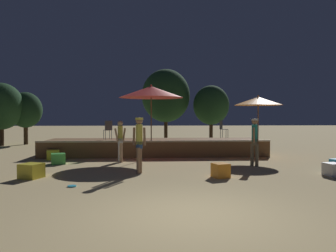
# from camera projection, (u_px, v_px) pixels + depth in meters

# --- Properties ---
(ground_plane) EXTENTS (120.00, 120.00, 0.00)m
(ground_plane) POSITION_uv_depth(u_px,v_px,m) (191.00, 214.00, 6.43)
(ground_plane) COLOR tan
(wooden_deck) EXTENTS (10.82, 3.09, 0.81)m
(wooden_deck) POSITION_uv_depth(u_px,v_px,m) (155.00, 147.00, 16.58)
(wooden_deck) COLOR brown
(wooden_deck) RESTS_ON ground
(patio_umbrella_0) EXTENTS (2.94, 2.94, 3.39)m
(patio_umbrella_0) POSITION_uv_depth(u_px,v_px,m) (151.00, 92.00, 15.00)
(patio_umbrella_0) COLOR brown
(patio_umbrella_0) RESTS_ON ground
(patio_umbrella_1) EXTENTS (2.22, 2.22, 2.91)m
(patio_umbrella_1) POSITION_uv_depth(u_px,v_px,m) (258.00, 101.00, 15.21)
(patio_umbrella_1) COLOR brown
(patio_umbrella_1) RESTS_ON ground
(cube_seat_0) EXTENTS (0.58, 0.58, 0.41)m
(cube_seat_0) POSITION_uv_depth(u_px,v_px,m) (333.00, 169.00, 10.60)
(cube_seat_0) COLOR white
(cube_seat_0) RESTS_ON ground
(cube_seat_1) EXTENTS (0.67, 0.67, 0.44)m
(cube_seat_1) POSITION_uv_depth(u_px,v_px,m) (53.00, 155.00, 14.52)
(cube_seat_1) COLOR yellow
(cube_seat_1) RESTS_ON ground
(cube_seat_2) EXTENTS (0.59, 0.59, 0.45)m
(cube_seat_2) POSITION_uv_depth(u_px,v_px,m) (221.00, 170.00, 10.28)
(cube_seat_2) COLOR orange
(cube_seat_2) RESTS_ON ground
(cube_seat_3) EXTENTS (0.67, 0.67, 0.42)m
(cube_seat_3) POSITION_uv_depth(u_px,v_px,m) (58.00, 159.00, 13.21)
(cube_seat_3) COLOR #4CC651
(cube_seat_3) RESTS_ON ground
(cube_seat_5) EXTENTS (0.76, 0.76, 0.46)m
(cube_seat_5) POSITION_uv_depth(u_px,v_px,m) (31.00, 171.00, 10.18)
(cube_seat_5) COLOR yellow
(cube_seat_5) RESTS_ON ground
(person_0) EXTENTS (0.50, 0.31, 1.75)m
(person_0) POSITION_uv_depth(u_px,v_px,m) (120.00, 139.00, 13.70)
(person_0) COLOR white
(person_0) RESTS_ON ground
(person_1) EXTENTS (0.30, 0.49, 1.84)m
(person_1) POSITION_uv_depth(u_px,v_px,m) (255.00, 139.00, 12.59)
(person_1) COLOR #72664C
(person_1) RESTS_ON ground
(person_2) EXTENTS (0.47, 0.31, 1.90)m
(person_2) POSITION_uv_depth(u_px,v_px,m) (139.00, 141.00, 11.01)
(person_2) COLOR #997051
(person_2) RESTS_ON ground
(bistro_chair_0) EXTENTS (0.45, 0.45, 0.90)m
(bistro_chair_0) POSITION_uv_depth(u_px,v_px,m) (108.00, 128.00, 15.70)
(bistro_chair_0) COLOR #47474C
(bistro_chair_0) RESTS_ON wooden_deck
(bistro_chair_1) EXTENTS (0.47, 0.47, 0.90)m
(bistro_chair_1) POSITION_uv_depth(u_px,v_px,m) (223.00, 127.00, 16.87)
(bistro_chair_1) COLOR #2D3338
(bistro_chair_1) RESTS_ON wooden_deck
(frisbee_disc) EXTENTS (0.24, 0.24, 0.03)m
(frisbee_disc) POSITION_uv_depth(u_px,v_px,m) (72.00, 186.00, 8.95)
(frisbee_disc) COLOR #33B2D8
(frisbee_disc) RESTS_ON ground
(background_tree_0) EXTENTS (2.78, 2.78, 4.32)m
(background_tree_0) POSITION_uv_depth(u_px,v_px,m) (211.00, 105.00, 25.48)
(background_tree_0) COLOR #3D2B1C
(background_tree_0) RESTS_ON ground
(background_tree_1) EXTENTS (2.21, 2.21, 3.57)m
(background_tree_1) POSITION_uv_depth(u_px,v_px,m) (26.00, 110.00, 22.28)
(background_tree_1) COLOR #3D2B1C
(background_tree_1) RESTS_ON ground
(background_tree_2) EXTENTS (3.82, 3.82, 5.66)m
(background_tree_2) POSITION_uv_depth(u_px,v_px,m) (166.00, 96.00, 26.03)
(background_tree_2) COLOR #3D2B1C
(background_tree_2) RESTS_ON ground
(background_tree_3) EXTENTS (2.77, 2.77, 4.10)m
(background_tree_3) POSITION_uv_depth(u_px,v_px,m) (1.00, 106.00, 21.26)
(background_tree_3) COLOR #3D2B1C
(background_tree_3) RESTS_ON ground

